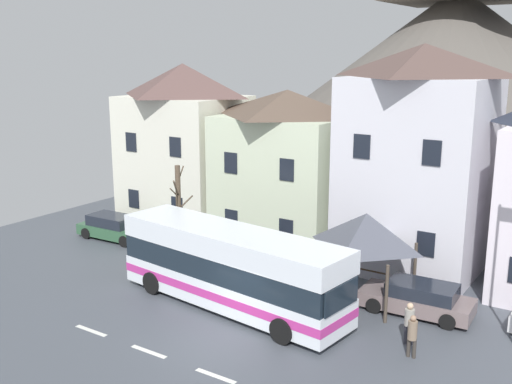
# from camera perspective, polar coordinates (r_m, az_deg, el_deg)

# --- Properties ---
(ground_plane) EXTENTS (40.00, 60.00, 0.07)m
(ground_plane) POSITION_cam_1_polar(r_m,az_deg,el_deg) (22.91, -4.04, -14.09)
(ground_plane) COLOR #474C55
(townhouse_00) EXTENTS (6.77, 5.61, 9.77)m
(townhouse_00) POSITION_cam_1_polar(r_m,az_deg,el_deg) (36.95, -6.78, 4.42)
(townhouse_00) COLOR silver
(townhouse_00) RESTS_ON ground_plane
(townhouse_01) EXTENTS (6.80, 5.76, 8.47)m
(townhouse_01) POSITION_cam_1_polar(r_m,az_deg,el_deg) (33.00, 2.92, 2.31)
(townhouse_01) COLOR beige
(townhouse_01) RESTS_ON ground_plane
(townhouse_02) EXTENTS (6.38, 6.26, 10.82)m
(townhouse_02) POSITION_cam_1_polar(r_m,az_deg,el_deg) (30.08, 15.12, 3.07)
(townhouse_02) COLOR silver
(townhouse_02) RESTS_ON ground_plane
(hilltop_castle) EXTENTS (41.82, 41.82, 21.79)m
(hilltop_castle) POSITION_cam_1_polar(r_m,az_deg,el_deg) (52.67, 18.17, 9.94)
(hilltop_castle) COLOR #5A544E
(hilltop_castle) RESTS_ON ground_plane
(transit_bus) EXTENTS (10.92, 3.80, 3.32)m
(transit_bus) POSITION_cam_1_polar(r_m,az_deg,el_deg) (25.10, -2.35, -7.30)
(transit_bus) COLOR white
(transit_bus) RESTS_ON ground_plane
(bus_shelter) EXTENTS (3.60, 3.60, 3.85)m
(bus_shelter) POSITION_cam_1_polar(r_m,az_deg,el_deg) (25.77, 10.39, -3.60)
(bus_shelter) COLOR #473D33
(bus_shelter) RESTS_ON ground_plane
(parked_car_00) EXTENTS (4.47, 1.99, 1.37)m
(parked_car_00) POSITION_cam_1_polar(r_m,az_deg,el_deg) (35.26, -13.31, -3.30)
(parked_car_00) COLOR #31593B
(parked_car_00) RESTS_ON ground_plane
(parked_car_01) EXTENTS (4.58, 2.10, 1.32)m
(parked_car_01) POSITION_cam_1_polar(r_m,az_deg,el_deg) (25.71, 15.09, -9.71)
(parked_car_01) COLOR slate
(parked_car_01) RESTS_ON ground_plane
(pedestrian_00) EXTENTS (0.36, 0.36, 1.61)m
(pedestrian_00) POSITION_cam_1_polar(r_m,az_deg,el_deg) (22.99, 14.33, -11.62)
(pedestrian_00) COLOR #2D2D38
(pedestrian_00) RESTS_ON ground_plane
(pedestrian_01) EXTENTS (0.34, 0.33, 1.58)m
(pedestrian_01) POSITION_cam_1_polar(r_m,az_deg,el_deg) (22.13, 14.59, -12.82)
(pedestrian_01) COLOR #38332D
(pedestrian_01) RESTS_ON ground_plane
(public_bench) EXTENTS (1.51, 0.48, 0.87)m
(public_bench) POSITION_cam_1_polar(r_m,az_deg,el_deg) (29.03, 11.33, -7.20)
(public_bench) COLOR brown
(public_bench) RESTS_ON ground_plane
(bare_tree_00) EXTENTS (0.70, 1.81, 5.08)m
(bare_tree_00) POSITION_cam_1_polar(r_m,az_deg,el_deg) (29.82, -7.33, -2.14)
(bare_tree_00) COLOR brown
(bare_tree_00) RESTS_ON ground_plane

